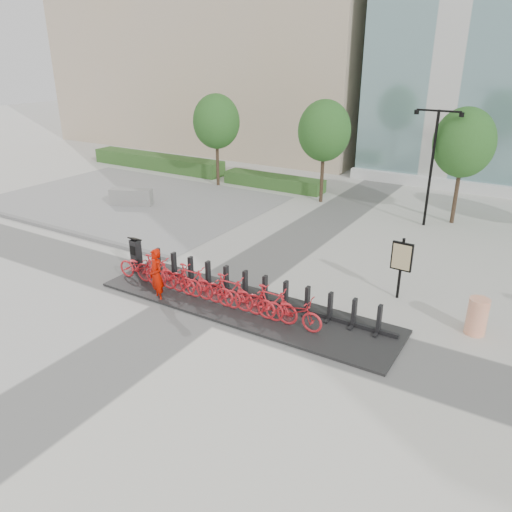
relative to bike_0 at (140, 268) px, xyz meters
The scene contains 25 objects.
ground 2.66m from the bike_0, ahead, with size 120.00×120.00×0.00m, color beige.
gravel_patch 10.24m from the bike_0, 136.39° to the left, with size 14.00×14.00×0.00m, color gray.
curb 7.67m from the bike_0, 165.24° to the left, with size 14.00×0.25×0.15m, color slate.
hedge_a 17.71m from the bike_0, 130.07° to the left, with size 10.00×1.40×0.90m, color #376F28.
hedge_b 13.47m from the bike_0, 100.27° to the left, with size 6.00×1.20×0.70m, color #376F28.
tree_0 13.55m from the bike_0, 114.14° to the left, with size 2.60×2.60×5.10m.
tree_1 12.48m from the bike_0, 84.78° to the left, with size 2.60×2.60×5.10m.
tree_2 14.57m from the bike_0, 57.76° to the left, with size 2.60×2.60×5.10m.
streetlamp 13.13m from the bike_0, 59.15° to the left, with size 2.00×0.20×5.00m.
dock_pad 3.95m from the bike_0, ahead, with size 9.60×2.40×0.08m, color black.
dock_rail_posts 4.05m from the bike_0, 11.77° to the left, with size 8.02×0.50×0.85m, color black, non-canonical shape.
bike_0 is the anchor object (origin of this frame).
bike_1 0.72m from the bike_0, ahead, with size 0.49×1.73×1.04m, color red.
bike_2 1.44m from the bike_0, ahead, with size 0.62×1.79×0.94m, color red.
bike_3 2.16m from the bike_0, ahead, with size 0.49×1.73×1.04m, color red.
bike_4 2.88m from the bike_0, ahead, with size 0.62×1.79×0.94m, color red.
bike_5 3.60m from the bike_0, ahead, with size 0.49×1.73×1.04m, color red.
bike_6 4.32m from the bike_0, ahead, with size 0.62×1.79×0.94m, color red.
bike_7 5.04m from the bike_0, ahead, with size 0.49×1.73×1.04m, color red.
bike_8 5.76m from the bike_0, ahead, with size 0.62×1.79×0.94m, color red.
kiosk 0.91m from the bike_0, 140.90° to the left, with size 0.40×0.35×1.25m.
worker_red 1.54m from the bike_0, 25.95° to the right, with size 0.62×0.41×1.71m, color #BF1000.
construction_barrel 10.45m from the bike_0, 13.30° to the left, with size 0.55×0.55×1.06m, color #FF5004.
jersey_barrier 9.41m from the bike_0, 136.28° to the left, with size 2.11×0.58×0.82m, color gray.
map_sign 8.46m from the bike_0, 23.92° to the left, with size 0.66×0.14×2.00m.
Camera 1 is at (8.64, -10.99, 7.27)m, focal length 35.00 mm.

